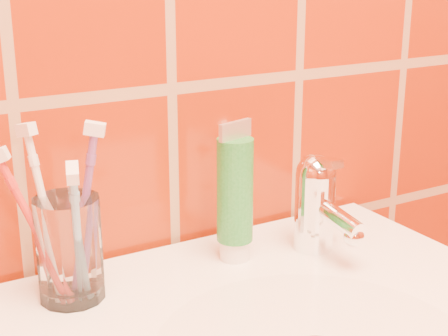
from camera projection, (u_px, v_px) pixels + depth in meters
glass_tumbler at (69, 249)px, 0.70m from camera, size 0.08×0.08×0.11m
toothpaste_tube at (235, 196)px, 0.78m from camera, size 0.05×0.04×0.17m
faucet at (317, 200)px, 0.81m from camera, size 0.05×0.11×0.12m
toothbrush_0 at (36, 229)px, 0.68m from camera, size 0.14×0.12×0.18m
toothbrush_1 at (84, 211)px, 0.70m from camera, size 0.09×0.08×0.20m
toothbrush_2 at (47, 214)px, 0.69m from camera, size 0.08×0.11×0.20m
toothbrush_3 at (77, 237)px, 0.67m from camera, size 0.08×0.14×0.19m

